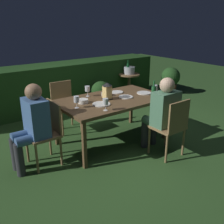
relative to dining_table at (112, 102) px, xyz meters
name	(u,v)px	position (x,y,z in m)	size (l,w,h in m)	color
ground_plane	(112,141)	(0.00, 0.00, -0.68)	(16.00, 16.00, 0.00)	#2D5123
dining_table	(112,102)	(0.00, 0.00, 0.00)	(1.69, 1.00, 0.73)	brown
chair_side_right_a	(65,104)	(-0.38, 0.89, -0.19)	(0.42, 0.40, 0.87)	#937047
chair_head_near	(47,130)	(-1.09, 0.00, -0.19)	(0.40, 0.42, 0.87)	#937047
person_in_blue	(32,123)	(-1.29, 0.00, -0.04)	(0.48, 0.38, 1.15)	#426699
chair_side_left_b	(171,126)	(0.38, -0.89, -0.19)	(0.42, 0.40, 0.87)	#937047
person_in_green	(162,112)	(0.38, -0.70, -0.04)	(0.38, 0.47, 1.15)	#4C7A5B
lantern_centerpiece	(107,90)	(-0.07, 0.03, 0.20)	(0.15, 0.15, 0.27)	black
green_bottle_on_table	(154,92)	(0.51, -0.39, 0.16)	(0.07, 0.07, 0.29)	#1E5B2D
wine_glass_a	(155,88)	(0.68, -0.25, 0.17)	(0.08, 0.08, 0.17)	silver
wine_glass_b	(105,102)	(-0.39, -0.38, 0.17)	(0.08, 0.08, 0.17)	silver
wine_glass_c	(87,89)	(-0.23, 0.35, 0.17)	(0.08, 0.08, 0.17)	silver
wine_glass_d	(76,100)	(-0.65, -0.05, 0.17)	(0.08, 0.08, 0.17)	silver
plate_a	(117,92)	(0.28, 0.24, 0.06)	(0.21, 0.21, 0.01)	white
plate_b	(101,104)	(-0.29, -0.14, 0.06)	(0.26, 0.26, 0.01)	silver
plate_c	(144,93)	(0.62, -0.07, 0.06)	(0.24, 0.24, 0.01)	silver
plate_d	(126,97)	(0.22, -0.06, 0.06)	(0.23, 0.23, 0.01)	white
bowl_olives	(106,94)	(0.04, 0.20, 0.08)	(0.17, 0.17, 0.05)	#BCAD8E
bowl_bread	(83,101)	(-0.47, 0.09, 0.08)	(0.15, 0.15, 0.06)	silver
side_table	(129,83)	(1.71, 1.60, -0.25)	(0.51, 0.51, 0.65)	brown
ice_bucket	(129,70)	(1.71, 1.60, 0.07)	(0.26, 0.26, 0.34)	#B2B7BF
hedge_backdrop	(55,86)	(0.00, 2.14, -0.19)	(5.16, 0.72, 0.98)	#1E4219
potted_plant_by_hedge	(101,94)	(0.76, 1.43, -0.33)	(0.43, 0.43, 0.63)	brown
potted_plant_corner	(170,79)	(2.97, 1.38, -0.28)	(0.49, 0.49, 0.71)	brown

